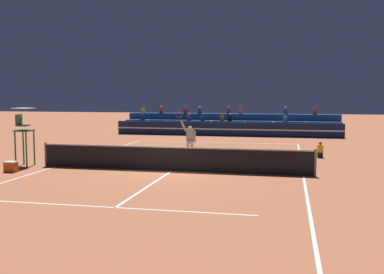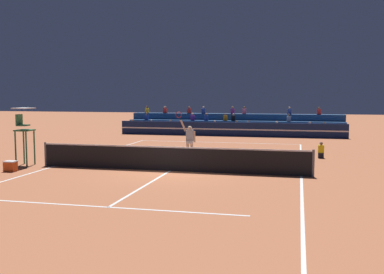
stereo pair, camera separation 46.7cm
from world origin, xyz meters
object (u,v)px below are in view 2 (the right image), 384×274
object	(u,v)px
umpire_chair	(24,128)
equipment_cooler	(10,166)
tennis_player	(189,140)
tennis_ball	(139,162)
ball_kid_courtside	(321,152)

from	to	relation	value
umpire_chair	equipment_cooler	size ratio (longest dim) A/B	5.34
tennis_player	tennis_ball	size ratio (longest dim) A/B	36.35
ball_kid_courtside	equipment_cooler	xyz separation A→B (m)	(-13.12, -7.30, -0.10)
tennis_player	equipment_cooler	distance (m)	8.39
tennis_player	equipment_cooler	world-z (taller)	tennis_player
ball_kid_courtside	tennis_ball	world-z (taller)	ball_kid_courtside
ball_kid_courtside	equipment_cooler	bearing A→B (deg)	-150.91
tennis_ball	equipment_cooler	size ratio (longest dim) A/B	0.14
tennis_ball	equipment_cooler	world-z (taller)	equipment_cooler
tennis_player	tennis_ball	world-z (taller)	tennis_player
ball_kid_courtside	tennis_ball	bearing A→B (deg)	-157.55
ball_kid_courtside	tennis_ball	size ratio (longest dim) A/B	12.43
umpire_chair	tennis_ball	distance (m)	5.54
tennis_ball	equipment_cooler	bearing A→B (deg)	-140.09
umpire_chair	tennis_player	distance (m)	7.88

